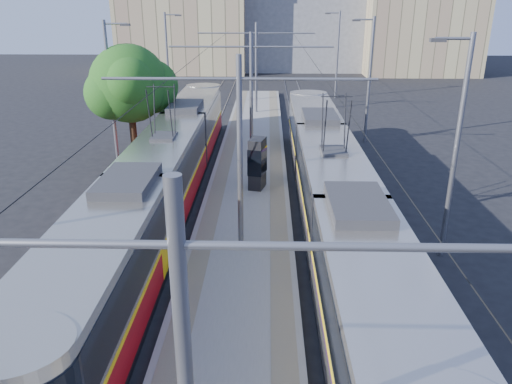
{
  "coord_description": "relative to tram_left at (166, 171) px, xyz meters",
  "views": [
    {
      "loc": [
        0.97,
        -8.78,
        8.97
      ],
      "look_at": [
        0.51,
        10.25,
        1.6
      ],
      "focal_mm": 35.0,
      "sensor_mm": 36.0,
      "label": 1
    }
  ],
  "objects": [
    {
      "name": "building_right",
      "position": [
        23.6,
        45.55,
        3.95
      ],
      "size": [
        14.28,
        10.2,
        11.29
      ],
      "color": "tan",
      "rests_on": "ground"
    },
    {
      "name": "tactile_strip_left",
      "position": [
        2.15,
        4.55,
        -1.4
      ],
      "size": [
        0.7,
        50.0,
        0.01
      ],
      "primitive_type": "cube",
      "color": "gray",
      "rests_on": "platform"
    },
    {
      "name": "tram_right",
      "position": [
        7.2,
        -2.08,
        0.15
      ],
      "size": [
        2.43,
        28.84,
        5.5
      ],
      "color": "black",
      "rests_on": "ground"
    },
    {
      "name": "building_left",
      "position": [
        -6.4,
        47.55,
        4.44
      ],
      "size": [
        16.32,
        12.24,
        12.28
      ],
      "color": "tan",
      "rests_on": "ground"
    },
    {
      "name": "tree",
      "position": [
        -2.75,
        6.24,
        2.89
      ],
      "size": [
        4.68,
        4.32,
        6.79
      ],
      "color": "#382314",
      "rests_on": "ground"
    },
    {
      "name": "street_lamps",
      "position": [
        3.6,
        8.55,
        2.47
      ],
      "size": [
        15.18,
        38.22,
        8.0
      ],
      "color": "slate",
      "rests_on": "ground"
    },
    {
      "name": "rails",
      "position": [
        3.6,
        4.55,
        -1.69
      ],
      "size": [
        8.71,
        70.0,
        0.03
      ],
      "color": "gray",
      "rests_on": "ground"
    },
    {
      "name": "building_centre",
      "position": [
        9.6,
        51.55,
        6.74
      ],
      "size": [
        18.36,
        14.28,
        16.87
      ],
      "color": "gray",
      "rests_on": "ground"
    },
    {
      "name": "catenary",
      "position": [
        3.6,
        1.71,
        2.82
      ],
      "size": [
        9.2,
        70.0,
        7.0
      ],
      "color": "slate",
      "rests_on": "platform"
    },
    {
      "name": "platform",
      "position": [
        3.6,
        4.55,
        -1.56
      ],
      "size": [
        4.0,
        50.0,
        0.3
      ],
      "primitive_type": "cube",
      "color": "gray",
      "rests_on": "ground"
    },
    {
      "name": "tactile_strip_right",
      "position": [
        5.05,
        4.55,
        -1.4
      ],
      "size": [
        0.7,
        50.0,
        0.01
      ],
      "primitive_type": "cube",
      "color": "gray",
      "rests_on": "platform"
    },
    {
      "name": "shelter",
      "position": [
        4.08,
        1.79,
        -0.11
      ],
      "size": [
        0.94,
        1.26,
        2.48
      ],
      "rotation": [
        0.0,
        0.0,
        -0.25
      ],
      "color": "black",
      "rests_on": "platform"
    },
    {
      "name": "tram_left",
      "position": [
        0.0,
        0.0,
        0.0
      ],
      "size": [
        2.43,
        30.19,
        5.5
      ],
      "color": "black",
      "rests_on": "ground"
    }
  ]
}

